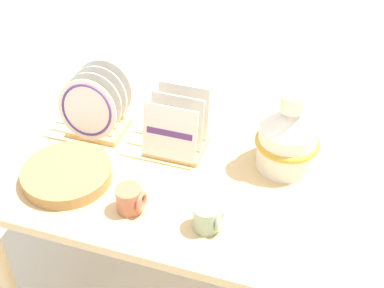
{
  "coord_description": "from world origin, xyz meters",
  "views": [
    {
      "loc": [
        0.43,
        -1.32,
        1.94
      ],
      "look_at": [
        0.0,
        0.0,
        0.82
      ],
      "focal_mm": 50.0,
      "sensor_mm": 36.0,
      "label": 1
    }
  ],
  "objects_px": {
    "dish_rack_square_plates": "(177,133)",
    "wicker_charger_stack": "(67,174)",
    "ceramic_vase": "(288,136)",
    "dish_rack_round_plates": "(95,109)",
    "mug_sage_glaze": "(208,218)",
    "mug_terracotta_glaze": "(130,200)"
  },
  "relations": [
    {
      "from": "dish_rack_square_plates",
      "to": "wicker_charger_stack",
      "type": "relative_size",
      "value": 0.72
    },
    {
      "from": "ceramic_vase",
      "to": "wicker_charger_stack",
      "type": "relative_size",
      "value": 1.05
    },
    {
      "from": "wicker_charger_stack",
      "to": "ceramic_vase",
      "type": "bearing_deg",
      "value": 23.81
    },
    {
      "from": "dish_rack_round_plates",
      "to": "ceramic_vase",
      "type": "bearing_deg",
      "value": 2.16
    },
    {
      "from": "dish_rack_square_plates",
      "to": "ceramic_vase",
      "type": "bearing_deg",
      "value": 4.51
    },
    {
      "from": "dish_rack_round_plates",
      "to": "mug_sage_glaze",
      "type": "distance_m",
      "value": 0.63
    },
    {
      "from": "wicker_charger_stack",
      "to": "mug_terracotta_glaze",
      "type": "bearing_deg",
      "value": -13.64
    },
    {
      "from": "ceramic_vase",
      "to": "mug_terracotta_glaze",
      "type": "distance_m",
      "value": 0.57
    },
    {
      "from": "mug_terracotta_glaze",
      "to": "ceramic_vase",
      "type": "bearing_deg",
      "value": 40.78
    },
    {
      "from": "mug_terracotta_glaze",
      "to": "mug_sage_glaze",
      "type": "bearing_deg",
      "value": 0.32
    },
    {
      "from": "dish_rack_round_plates",
      "to": "wicker_charger_stack",
      "type": "xyz_separation_m",
      "value": [
        0.02,
        -0.28,
        -0.08
      ]
    },
    {
      "from": "ceramic_vase",
      "to": "mug_terracotta_glaze",
      "type": "xyz_separation_m",
      "value": [
        -0.42,
        -0.37,
        -0.08
      ]
    },
    {
      "from": "ceramic_vase",
      "to": "mug_terracotta_glaze",
      "type": "bearing_deg",
      "value": -139.22
    },
    {
      "from": "dish_rack_round_plates",
      "to": "dish_rack_square_plates",
      "type": "height_order",
      "value": "dish_rack_round_plates"
    },
    {
      "from": "dish_rack_round_plates",
      "to": "wicker_charger_stack",
      "type": "relative_size",
      "value": 0.83
    },
    {
      "from": "dish_rack_square_plates",
      "to": "wicker_charger_stack",
      "type": "xyz_separation_m",
      "value": [
        -0.3,
        -0.27,
        -0.05
      ]
    },
    {
      "from": "mug_sage_glaze",
      "to": "wicker_charger_stack",
      "type": "bearing_deg",
      "value": 173.13
    },
    {
      "from": "ceramic_vase",
      "to": "mug_sage_glaze",
      "type": "distance_m",
      "value": 0.41
    },
    {
      "from": "dish_rack_round_plates",
      "to": "mug_sage_glaze",
      "type": "xyz_separation_m",
      "value": [
        0.53,
        -0.34,
        -0.06
      ]
    },
    {
      "from": "dish_rack_round_plates",
      "to": "mug_terracotta_glaze",
      "type": "bearing_deg",
      "value": -50.54
    },
    {
      "from": "wicker_charger_stack",
      "to": "mug_terracotta_glaze",
      "type": "height_order",
      "value": "mug_terracotta_glaze"
    },
    {
      "from": "ceramic_vase",
      "to": "dish_rack_round_plates",
      "type": "relative_size",
      "value": 1.27
    }
  ]
}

